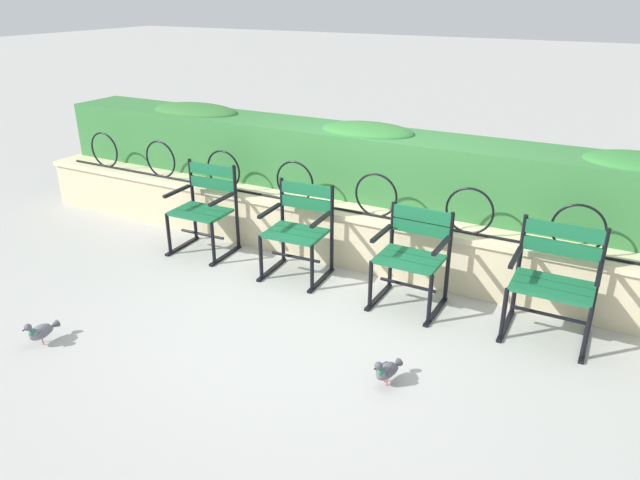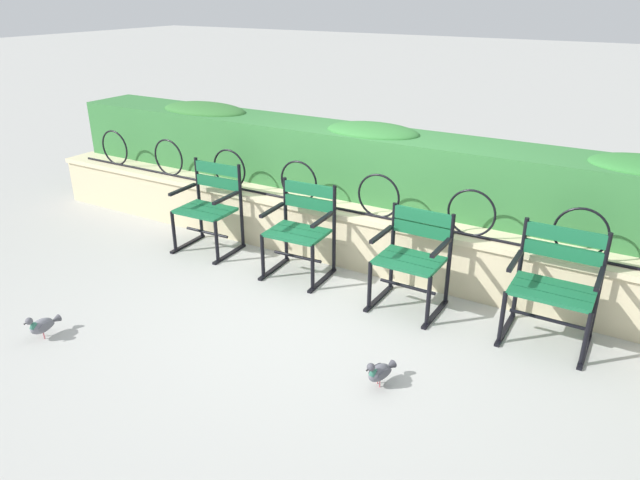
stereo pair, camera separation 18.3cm
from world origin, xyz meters
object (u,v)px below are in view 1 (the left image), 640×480
at_px(park_chair_centre_left, 299,228).
at_px(pigeon_far_side, 41,331).
at_px(park_chair_rightmost, 555,279).
at_px(park_chair_centre_right, 413,254).
at_px(park_chair_leftmost, 205,207).
at_px(pigeon_near_chairs, 387,370).

relative_size(park_chair_centre_left, pigeon_far_side, 3.00).
bearing_deg(pigeon_far_side, park_chair_rightmost, 30.64).
distance_m(park_chair_centre_right, park_chair_rightmost, 1.12).
height_order(park_chair_centre_right, pigeon_far_side, park_chair_centre_right).
distance_m(park_chair_leftmost, pigeon_near_chairs, 2.81).
bearing_deg(park_chair_centre_right, pigeon_far_side, -139.17).
bearing_deg(pigeon_far_side, pigeon_near_chairs, 17.36).
bearing_deg(pigeon_far_side, park_chair_leftmost, 89.79).
relative_size(park_chair_rightmost, pigeon_near_chairs, 3.07).
xyz_separation_m(park_chair_leftmost, park_chair_centre_left, (1.12, -0.03, -0.01)).
distance_m(park_chair_rightmost, pigeon_near_chairs, 1.53).
relative_size(park_chair_centre_right, pigeon_near_chairs, 2.86).
relative_size(park_chair_leftmost, park_chair_centre_left, 1.03).
relative_size(park_chair_centre_left, park_chair_rightmost, 0.98).
relative_size(park_chair_leftmost, pigeon_near_chairs, 3.11).
bearing_deg(pigeon_near_chairs, park_chair_centre_right, 102.38).
height_order(park_chair_centre_left, pigeon_near_chairs, park_chair_centre_left).
relative_size(park_chair_leftmost, pigeon_far_side, 3.11).
xyz_separation_m(park_chair_centre_left, park_chair_centre_right, (1.13, -0.03, -0.01)).
bearing_deg(park_chair_centre_left, pigeon_near_chairs, -40.92).
xyz_separation_m(park_chair_leftmost, park_chair_rightmost, (3.37, -0.01, 0.00)).
height_order(park_chair_centre_left, pigeon_far_side, park_chair_centre_left).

